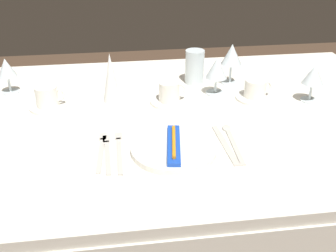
# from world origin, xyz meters

# --- Properties ---
(dining_table) EXTENTS (1.80, 1.11, 0.74)m
(dining_table) POSITION_xyz_m (0.00, 0.00, 0.66)
(dining_table) COLOR silver
(dining_table) RESTS_ON ground
(dinner_plate) EXTENTS (0.25, 0.25, 0.02)m
(dinner_plate) POSITION_xyz_m (0.01, -0.24, 0.75)
(dinner_plate) COLOR white
(dinner_plate) RESTS_ON dining_table
(toothbrush_package) EXTENTS (0.07, 0.21, 0.02)m
(toothbrush_package) POSITION_xyz_m (0.01, -0.24, 0.77)
(toothbrush_package) COLOR blue
(toothbrush_package) RESTS_ON dinner_plate
(fork_outer) EXTENTS (0.02, 0.23, 0.00)m
(fork_outer) POSITION_xyz_m (-0.15, -0.22, 0.74)
(fork_outer) COLOR beige
(fork_outer) RESTS_ON dining_table
(fork_inner) EXTENTS (0.02, 0.21, 0.00)m
(fork_inner) POSITION_xyz_m (-0.18, -0.22, 0.74)
(fork_inner) COLOR beige
(fork_inner) RESTS_ON dining_table
(fork_salad) EXTENTS (0.03, 0.21, 0.00)m
(fork_salad) POSITION_xyz_m (-0.20, -0.21, 0.74)
(fork_salad) COLOR beige
(fork_salad) RESTS_ON dining_table
(dinner_knife) EXTENTS (0.03, 0.23, 0.00)m
(dinner_knife) POSITION_xyz_m (0.16, -0.23, 0.74)
(dinner_knife) COLOR beige
(dinner_knife) RESTS_ON dining_table
(spoon_soup) EXTENTS (0.03, 0.23, 0.01)m
(spoon_soup) POSITION_xyz_m (0.19, -0.20, 0.74)
(spoon_soup) COLOR beige
(spoon_soup) RESTS_ON dining_table
(saucer_left) EXTENTS (0.13, 0.13, 0.01)m
(saucer_left) POSITION_xyz_m (-0.38, 0.10, 0.74)
(saucer_left) COLOR white
(saucer_left) RESTS_ON dining_table
(coffee_cup_left) EXTENTS (0.10, 0.08, 0.07)m
(coffee_cup_left) POSITION_xyz_m (-0.38, 0.10, 0.79)
(coffee_cup_left) COLOR white
(coffee_cup_left) RESTS_ON saucer_left
(saucer_right) EXTENTS (0.14, 0.14, 0.01)m
(saucer_right) POSITION_xyz_m (0.35, 0.08, 0.74)
(saucer_right) COLOR white
(saucer_right) RESTS_ON dining_table
(coffee_cup_right) EXTENTS (0.10, 0.08, 0.06)m
(coffee_cup_right) POSITION_xyz_m (0.35, 0.08, 0.78)
(coffee_cup_right) COLOR white
(coffee_cup_right) RESTS_ON saucer_right
(saucer_far) EXTENTS (0.13, 0.13, 0.01)m
(saucer_far) POSITION_xyz_m (0.04, 0.08, 0.74)
(saucer_far) COLOR white
(saucer_far) RESTS_ON dining_table
(coffee_cup_far) EXTENTS (0.10, 0.07, 0.07)m
(coffee_cup_far) POSITION_xyz_m (0.04, 0.08, 0.79)
(coffee_cup_far) COLOR white
(coffee_cup_far) RESTS_ON saucer_far
(wine_glass_centre) EXTENTS (0.08, 0.08, 0.16)m
(wine_glass_centre) POSITION_xyz_m (0.30, 0.23, 0.85)
(wine_glass_centre) COLOR silver
(wine_glass_centre) RESTS_ON dining_table
(wine_glass_left) EXTENTS (0.07, 0.07, 0.13)m
(wine_glass_left) POSITION_xyz_m (-0.54, 0.26, 0.83)
(wine_glass_left) COLOR silver
(wine_glass_left) RESTS_ON dining_table
(wine_glass_right) EXTENTS (0.08, 0.08, 0.13)m
(wine_glass_right) POSITION_xyz_m (0.54, 0.03, 0.84)
(wine_glass_right) COLOR silver
(wine_glass_right) RESTS_ON dining_table
(wine_glass_far) EXTENTS (0.08, 0.08, 0.14)m
(wine_glass_far) POSITION_xyz_m (0.22, 0.14, 0.83)
(wine_glass_far) COLOR silver
(wine_glass_far) RESTS_ON dining_table
(drink_tumbler) EXTENTS (0.07, 0.07, 0.13)m
(drink_tumbler) POSITION_xyz_m (0.16, 0.26, 0.80)
(drink_tumbler) COLOR silver
(drink_tumbler) RESTS_ON dining_table
(napkin_folded) EXTENTS (0.06, 0.06, 0.18)m
(napkin_folded) POSITION_xyz_m (-0.16, 0.13, 0.83)
(napkin_folded) COLOR white
(napkin_folded) RESTS_ON dining_table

